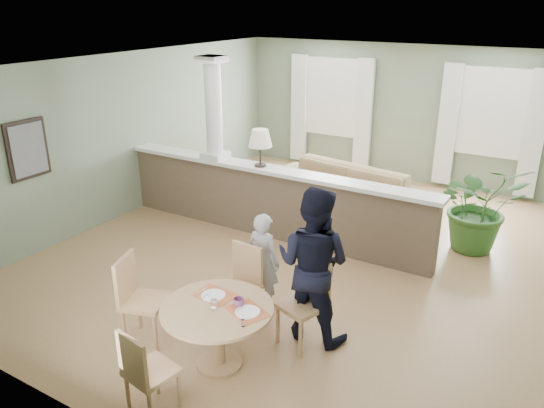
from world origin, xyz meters
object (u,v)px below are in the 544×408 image
Objects in this scene: sofa at (339,191)px; houseplant at (480,206)px; chair_near at (145,370)px; chair_side at (138,295)px; chair_far_boy at (242,281)px; man_person at (313,264)px; dining_table at (218,319)px; child_person at (264,261)px; chair_far_man at (307,297)px.

houseplant is at bearing 2.75° from sofa.
chair_side is (-0.87, 0.82, 0.06)m from chair_near.
sofa is 3.65m from chair_far_boy.
chair_side is 1.90m from man_person.
child_person is at bearing 99.68° from dining_table.
houseplant is 1.39× the size of chair_far_man.
dining_table is 1.20× the size of chair_far_boy.
man_person reaches higher than dining_table.
child_person reaches higher than chair_far_boy.
man_person reaches higher than chair_side.
sofa is 2.79× the size of chair_far_man.
chair_near is 0.90× the size of chair_side.
chair_far_man is (1.22, -3.58, 0.14)m from sofa.
sofa is at bearing -71.93° from man_person.
chair_far_man is 1.11× the size of chair_near.
man_person reaches higher than sofa.
chair_side is at bearing -33.72° from chair_near.
child_person reaches higher than chair_far_man.
chair_side is at bearing -131.74° from chair_far_man.
houseplant reaches higher than dining_table.
houseplant is (2.32, -0.26, 0.28)m from sofa.
chair_side is (-1.01, -0.08, 0.00)m from dining_table.
houseplant is 1.12× the size of child_person.
child_person is at bearing -122.15° from houseplant.
man_person is at bearing -74.57° from chair_side.
houseplant is at bearing 68.11° from dining_table.
sofa is at bearing 127.31° from chair_far_man.
chair_near is at bearing -82.69° from chair_far_boy.
houseplant is 3.51m from chair_far_man.
man_person reaches higher than chair_near.
chair_far_boy is 0.54× the size of man_person.
sofa is 2.35m from houseplant.
child_person reaches higher than chair_side.
child_person is (0.05, 0.40, 0.09)m from chair_far_boy.
houseplant reaches higher than chair_near.
sofa is 2.00× the size of houseplant.
sofa is 3.79m from chair_far_man.
chair_far_man reaches higher than chair_near.
dining_table is 1.19m from child_person.
houseplant is 3.38m from man_person.
chair_far_boy reaches higher than sofa.
houseplant reaches higher than chair_far_man.
sofa is 3.26m from child_person.
man_person is (0.76, -0.22, 0.26)m from child_person.
chair_side is at bearing -85.39° from sofa.
child_person reaches higher than sofa.
chair_far_boy is 0.95× the size of chair_side.
chair_near reaches higher than dining_table.
sofa is 5.33m from chair_near.
dining_table is at bearing -111.89° from houseplant.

